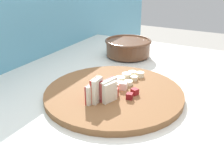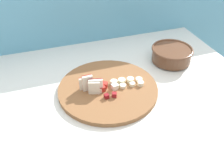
# 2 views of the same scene
# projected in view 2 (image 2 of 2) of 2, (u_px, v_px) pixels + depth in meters

# --- Properties ---
(tile_backsplash) EXTENTS (2.40, 0.04, 1.29)m
(tile_backsplash) POSITION_uv_depth(u_px,v_px,m) (84.00, 84.00, 1.43)
(tile_backsplash) COLOR #5BA3C1
(tile_backsplash) RESTS_ON ground
(cutting_board) EXTENTS (0.38, 0.38, 0.02)m
(cutting_board) POSITION_uv_depth(u_px,v_px,m) (108.00, 89.00, 0.94)
(cutting_board) COLOR brown
(cutting_board) RESTS_ON tiled_countertop
(apple_wedge_fan) EXTENTS (0.08, 0.06, 0.06)m
(apple_wedge_fan) POSITION_uv_depth(u_px,v_px,m) (91.00, 85.00, 0.90)
(apple_wedge_fan) COLOR maroon
(apple_wedge_fan) RESTS_ON cutting_board
(apple_dice_pile) EXTENTS (0.08, 0.09, 0.02)m
(apple_dice_pile) POSITION_uv_depth(u_px,v_px,m) (107.00, 89.00, 0.91)
(apple_dice_pile) COLOR maroon
(apple_dice_pile) RESTS_ON cutting_board
(banana_slice_rows) EXTENTS (0.13, 0.07, 0.02)m
(banana_slice_rows) POSITION_uv_depth(u_px,v_px,m) (126.00, 83.00, 0.95)
(banana_slice_rows) COLOR beige
(banana_slice_rows) RESTS_ON cutting_board
(ceramic_bowl) EXTENTS (0.18, 0.18, 0.07)m
(ceramic_bowl) POSITION_uv_depth(u_px,v_px,m) (172.00, 54.00, 1.09)
(ceramic_bowl) COLOR brown
(ceramic_bowl) RESTS_ON tiled_countertop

